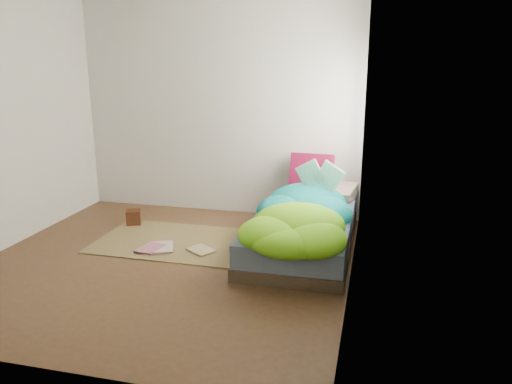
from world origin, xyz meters
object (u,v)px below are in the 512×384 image
(floor_book_a, at_px, (149,248))
(floor_book_b, at_px, (142,247))
(wooden_box, at_px, (134,217))
(bed, at_px, (302,232))
(open_book, at_px, (320,167))
(pillow_magenta, at_px, (311,175))

(floor_book_a, distance_m, floor_book_b, 0.09)
(floor_book_b, bearing_deg, wooden_box, 131.23)
(bed, height_order, wooden_box, bed)
(open_book, distance_m, wooden_box, 2.28)
(pillow_magenta, relative_size, wooden_box, 2.98)
(floor_book_a, height_order, floor_book_b, floor_book_b)
(floor_book_b, bearing_deg, pillow_magenta, 47.74)
(wooden_box, xyz_separation_m, floor_book_a, (0.53, -0.70, -0.07))
(pillow_magenta, height_order, open_book, open_book)
(open_book, bearing_deg, floor_book_b, -145.36)
(bed, relative_size, wooden_box, 12.17)
(pillow_magenta, relative_size, floor_book_a, 1.50)
(pillow_magenta, xyz_separation_m, floor_book_a, (-1.48, -1.27, -0.56))
(pillow_magenta, bearing_deg, bed, -85.01)
(open_book, xyz_separation_m, floor_book_a, (-1.63, -0.72, -0.78))
(bed, height_order, floor_book_a, bed)
(bed, relative_size, floor_book_a, 6.12)
(pillow_magenta, xyz_separation_m, wooden_box, (-2.01, -0.56, -0.49))
(floor_book_a, bearing_deg, open_book, 1.33)
(open_book, height_order, floor_book_b, open_book)
(pillow_magenta, bearing_deg, floor_book_b, -138.16)
(bed, xyz_separation_m, open_book, (0.13, 0.26, 0.64))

